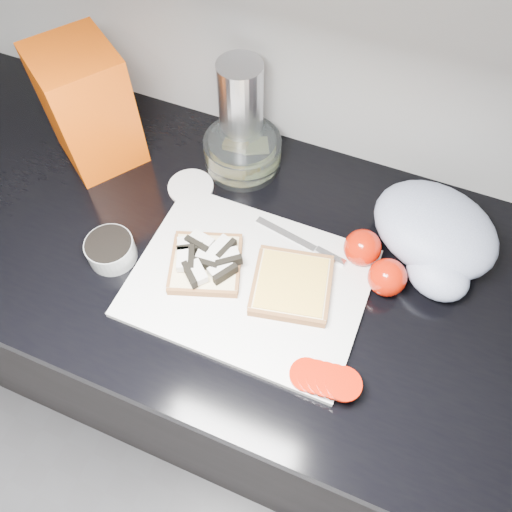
{
  "coord_description": "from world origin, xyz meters",
  "views": [
    {
      "loc": [
        0.21,
        0.75,
        1.67
      ],
      "look_at": [
        0.04,
        1.17,
        0.95
      ],
      "focal_mm": 35.0,
      "sensor_mm": 36.0,
      "label": 1
    }
  ],
  "objects_px": {
    "bread_bag": "(88,107)",
    "steel_canister": "(241,110)",
    "glass_bowl": "(243,152)",
    "cutting_board": "(250,283)"
  },
  "relations": [
    {
      "from": "glass_bowl",
      "to": "bread_bag",
      "type": "bearing_deg",
      "value": -164.12
    },
    {
      "from": "cutting_board",
      "to": "glass_bowl",
      "type": "bearing_deg",
      "value": 115.45
    },
    {
      "from": "cutting_board",
      "to": "bread_bag",
      "type": "height_order",
      "value": "bread_bag"
    },
    {
      "from": "cutting_board",
      "to": "steel_canister",
      "type": "height_order",
      "value": "steel_canister"
    },
    {
      "from": "bread_bag",
      "to": "steel_canister",
      "type": "xyz_separation_m",
      "value": [
        0.26,
        0.12,
        -0.02
      ]
    },
    {
      "from": "glass_bowl",
      "to": "steel_canister",
      "type": "height_order",
      "value": "steel_canister"
    },
    {
      "from": "cutting_board",
      "to": "glass_bowl",
      "type": "distance_m",
      "value": 0.29
    },
    {
      "from": "bread_bag",
      "to": "steel_canister",
      "type": "distance_m",
      "value": 0.29
    },
    {
      "from": "cutting_board",
      "to": "bread_bag",
      "type": "relative_size",
      "value": 1.68
    },
    {
      "from": "glass_bowl",
      "to": "bread_bag",
      "type": "height_order",
      "value": "bread_bag"
    }
  ]
}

